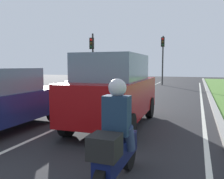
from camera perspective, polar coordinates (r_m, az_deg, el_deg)
The scene contains 11 objects.
ground_plane at distance 12.64m, azimuth 4.40°, elevation -2.99°, with size 60.00×60.00×0.00m, color #262628.
lane_line_center at distance 12.84m, azimuth 1.39°, elevation -2.82°, with size 0.12×32.00×0.01m, color silver.
lane_line_right_edge at distance 12.19m, azimuth 20.96°, elevation -3.68°, with size 0.12×32.00×0.01m, color silver.
curb_right at distance 12.20m, azimuth 23.32°, elevation -3.49°, with size 0.24×48.00×0.12m, color #9E9B93.
car_suv_ahead at distance 7.48m, azimuth 0.60°, elevation -0.08°, with size 2.06×4.55×2.28m.
car_sedan_left_lane at distance 7.71m, azimuth -25.15°, elevation -2.31°, with size 1.89×4.32×1.86m.
car_hatchback_far at distance 14.10m, azimuth -5.09°, elevation 1.52°, with size 1.84×3.76×1.78m.
motorcycle at distance 3.79m, azimuth 1.03°, elevation -15.33°, with size 0.40×1.90×1.01m.
rider_person at distance 3.66m, azimuth 1.30°, elevation -5.97°, with size 0.50×0.40×1.16m.
traffic_light_overhead_left at distance 19.50m, azimuth -4.81°, elevation 8.96°, with size 0.32×0.50×4.52m.
traffic_light_far_median at distance 23.67m, azimuth 12.17°, elevation 8.98°, with size 0.32×0.50×4.79m.
Camera 1 is at (3.34, 1.97, 1.94)m, focal length 37.78 mm.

